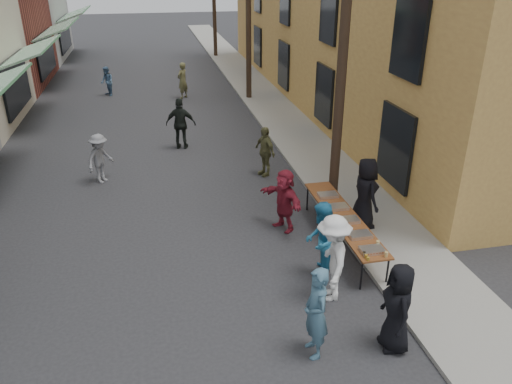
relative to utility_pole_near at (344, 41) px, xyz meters
name	(u,v)px	position (x,y,z in m)	size (l,w,h in m)	color
ground	(190,285)	(-4.30, -3.00, -4.50)	(120.00, 120.00, 0.00)	#28282B
sidewalk	(263,97)	(0.70, 12.00, -4.45)	(2.20, 60.00, 0.10)	gray
utility_pole_near	(344,41)	(0.00, 0.00, 0.00)	(0.26, 0.26, 9.00)	#2D2116
utility_pole_mid	(248,3)	(0.00, 12.00, 0.00)	(0.26, 0.26, 9.00)	#2D2116
serving_table	(343,217)	(-0.50, -2.04, -3.79)	(0.70, 4.00, 0.75)	brown
catering_tray_sausage	(372,250)	(-0.50, -3.69, -3.71)	(0.50, 0.33, 0.08)	maroon
catering_tray_foil_b	(360,235)	(-0.50, -3.04, -3.71)	(0.50, 0.33, 0.08)	#B2B2B7
catering_tray_buns	(348,220)	(-0.50, -2.34, -3.71)	(0.50, 0.33, 0.08)	tan
catering_tray_foil_d	(337,207)	(-0.50, -1.64, -3.71)	(0.50, 0.33, 0.08)	#B2B2B7
catering_tray_buns_end	(328,195)	(-0.50, -0.94, -3.71)	(0.50, 0.33, 0.08)	tan
condiment_jar_a	(368,259)	(-0.72, -3.99, -3.71)	(0.07, 0.07, 0.08)	#A57F26
condiment_jar_b	(366,256)	(-0.72, -3.89, -3.71)	(0.07, 0.07, 0.08)	#A57F26
condiment_jar_c	(364,254)	(-0.72, -3.79, -3.71)	(0.07, 0.07, 0.08)	#A57F26
cup_stack	(386,254)	(-0.30, -3.94, -3.69)	(0.08, 0.08, 0.12)	tan
guest_front_a	(398,308)	(-0.90, -5.64, -3.65)	(0.83, 0.54, 1.70)	black
guest_front_b	(316,313)	(-2.34, -5.50, -3.63)	(0.63, 0.42, 1.74)	#446C83
guest_front_c	(321,241)	(-1.50, -3.26, -3.62)	(0.86, 0.67, 1.77)	teal
guest_front_d	(333,258)	(-1.51, -4.03, -3.57)	(1.20, 0.69, 1.86)	white
guest_front_e	(265,151)	(-1.39, 2.52, -3.70)	(0.94, 0.39, 1.61)	brown
guest_queue_back	(284,200)	(-1.70, -1.04, -3.68)	(1.51, 0.48, 1.63)	maroon
server	(365,193)	(0.26, -1.51, -3.47)	(0.91, 0.59, 1.85)	black
passerby_left	(100,158)	(-6.46, 3.03, -3.73)	(1.00, 0.58, 1.55)	gray
passerby_mid	(181,124)	(-3.79, 5.58, -3.57)	(1.09, 0.45, 1.86)	black
passerby_right	(182,80)	(-3.17, 12.89, -3.62)	(0.64, 0.42, 1.75)	brown
passerby_far	(107,81)	(-6.86, 14.15, -3.77)	(0.71, 0.55, 1.45)	#51769D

